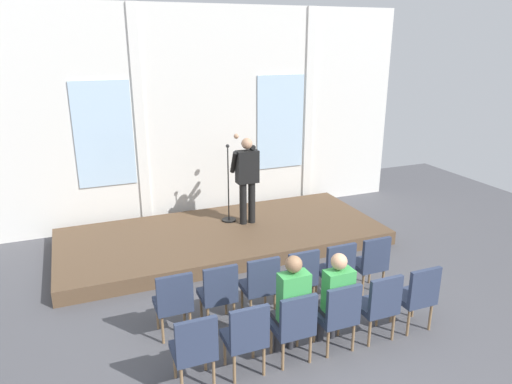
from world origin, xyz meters
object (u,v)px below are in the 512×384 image
chair_r0_c0 (174,300)px  chair_r0_c5 (371,261)px  chair_r0_c1 (218,291)px  chair_r1_c5 (417,294)px  chair_r0_c4 (336,268)px  chair_r1_c4 (379,303)px  speaker (247,174)px  chair_r1_c1 (246,335)px  chair_r0_c2 (260,283)px  mic_stand (229,205)px  chair_r1_c3 (338,313)px  audience_r1_c2 (291,303)px  chair_r0_c3 (300,275)px  audience_r1_c3 (335,296)px  chair_r1_c0 (195,347)px  chair_r1_c2 (294,323)px

chair_r0_c0 → chair_r0_c5: (3.01, 0.00, 0.00)m
chair_r0_c1 → chair_r1_c5: (2.41, -1.04, 0.00)m
chair_r0_c4 → chair_r1_c4: (0.00, -1.04, 0.00)m
speaker → chair_r0_c4: bearing=-83.3°
chair_r0_c4 → chair_r1_c1: 2.08m
chair_r0_c2 → chair_r0_c5: (1.80, 0.00, 0.00)m
mic_stand → chair_r1_c1: mic_stand is taller
chair_r1_c5 → chair_r1_c4: bearing=180.0°
chair_r0_c5 → chair_r1_c1: same height
chair_r1_c3 → chair_r1_c4: 0.60m
chair_r1_c3 → chair_r1_c5: same height
audience_r1_c2 → chair_r1_c5: size_ratio=1.47×
chair_r0_c5 → speaker: bearing=108.4°
chair_r0_c1 → chair_r0_c3: size_ratio=1.00×
audience_r1_c3 → chair_r1_c4: audience_r1_c3 is taller
chair_r0_c3 → chair_r1_c4: (0.60, -1.04, 0.00)m
mic_stand → chair_r1_c5: mic_stand is taller
chair_r0_c0 → chair_r0_c3: 1.80m
chair_r0_c2 → chair_r1_c0: 1.59m
mic_stand → chair_r1_c0: mic_stand is taller
chair_r0_c1 → chair_r1_c5: same height
chair_r0_c1 → audience_r1_c3: size_ratio=0.72×
chair_r0_c5 → chair_r1_c1: bearing=-156.7°
chair_r1_c0 → chair_r1_c1: size_ratio=1.00×
audience_r1_c3 → chair_r0_c1: bearing=141.6°
audience_r1_c3 → chair_r0_c0: bearing=152.1°
mic_stand → chair_r1_c1: 4.23m
chair_r0_c4 → chair_r0_c5: (0.60, 0.00, 0.00)m
speaker → audience_r1_c2: size_ratio=1.23×
chair_r0_c4 → audience_r1_c3: (-0.60, -0.95, 0.19)m
chair_r0_c5 → chair_r1_c5: same height
chair_r1_c3 → chair_r0_c1: bearing=139.3°
speaker → chair_r1_c4: size_ratio=1.81×
chair_r1_c1 → chair_r1_c4: (1.80, 0.00, 0.00)m
chair_r0_c0 → chair_r0_c2: size_ratio=1.00×
chair_r0_c1 → audience_r1_c2: size_ratio=0.68×
audience_r1_c3 → chair_r0_c5: bearing=38.4°
chair_r0_c3 → audience_r1_c3: (0.00, -0.95, 0.19)m
mic_stand → chair_r0_c2: mic_stand is taller
chair_r0_c4 → audience_r1_c3: bearing=-122.2°
speaker → chair_r0_c3: bearing=-95.5°
chair_r0_c1 → chair_r1_c4: bearing=-29.9°
mic_stand → chair_r0_c5: (1.23, -3.03, -0.06)m
chair_r1_c1 → chair_r0_c3: bearing=40.7°
speaker → chair_r0_c0: size_ratio=1.81×
chair_r1_c2 → chair_r1_c0: bearing=180.0°
chair_r0_c3 → chair_r0_c5: bearing=0.0°
audience_r1_c2 → audience_r1_c3: size_ratio=1.06×
speaker → chair_r1_c0: 4.42m
chair_r0_c5 → chair_r0_c1: bearing=180.0°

